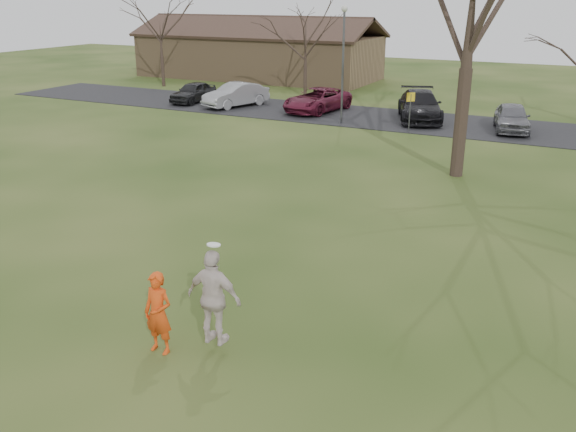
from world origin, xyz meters
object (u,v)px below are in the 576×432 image
at_px(player_defender, 158,313).
at_px(catching_play, 214,298).
at_px(car_2, 317,100).
at_px(car_3, 420,106).
at_px(car_1, 236,95).
at_px(car_4, 512,117).
at_px(lamp_post, 343,51).
at_px(car_0, 193,92).
at_px(building, 258,54).

xyz_separation_m(player_defender, catching_play, (1.05, 0.45, 0.38)).
distance_m(car_2, car_3, 6.30).
distance_m(car_1, catching_play, 28.72).
xyz_separation_m(car_2, car_3, (6.29, 0.22, 0.10)).
bearing_deg(car_1, catching_play, -40.51).
relative_size(car_2, car_4, 1.22).
xyz_separation_m(car_1, car_2, (5.36, 0.73, -0.03)).
bearing_deg(player_defender, car_1, 118.23).
relative_size(catching_play, lamp_post, 0.34).
height_order(car_0, building, building).
xyz_separation_m(car_4, catching_play, (-2.21, -24.95, 0.50)).
height_order(car_0, car_3, car_3).
height_order(car_1, car_4, car_1).
xyz_separation_m(catching_play, building, (-20.51, 38.25, 0.69)).
height_order(player_defender, catching_play, catching_play).
relative_size(car_0, building, 0.19).
bearing_deg(building, player_defender, -63.30).
height_order(car_1, car_3, car_3).
height_order(car_4, catching_play, catching_play).
bearing_deg(car_2, car_3, 10.97).
bearing_deg(catching_play, lamp_post, 105.98).
bearing_deg(catching_play, car_4, 84.94).
relative_size(building, lamp_post, 3.29).
relative_size(car_0, catching_play, 1.82).
height_order(player_defender, car_3, player_defender).
xyz_separation_m(car_0, car_4, (20.15, 0.07, 0.04)).
bearing_deg(car_3, car_1, 164.69).
relative_size(player_defender, car_0, 0.45).
xyz_separation_m(player_defender, car_4, (3.26, 25.40, -0.12)).
bearing_deg(car_1, building, 132.76).
bearing_deg(building, car_4, -30.34).
xyz_separation_m(car_1, lamp_post, (8.06, -2.00, 3.19)).
bearing_deg(car_0, building, 100.09).
relative_size(car_1, catching_play, 2.11).
height_order(car_2, building, building).
height_order(car_0, car_4, car_4).
distance_m(car_1, car_3, 11.69).
height_order(catching_play, building, building).
distance_m(car_0, car_4, 20.15).
height_order(car_3, catching_play, catching_play).
relative_size(catching_play, building, 0.10).
bearing_deg(car_3, car_4, -28.27).
bearing_deg(catching_play, player_defender, -156.63).
xyz_separation_m(car_0, lamp_post, (11.42, -2.13, 3.27)).
height_order(player_defender, car_1, player_defender).
relative_size(car_4, building, 0.20).
bearing_deg(player_defender, catching_play, 23.38).
bearing_deg(car_0, car_1, -3.00).
height_order(car_3, building, building).
height_order(car_2, lamp_post, lamp_post).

